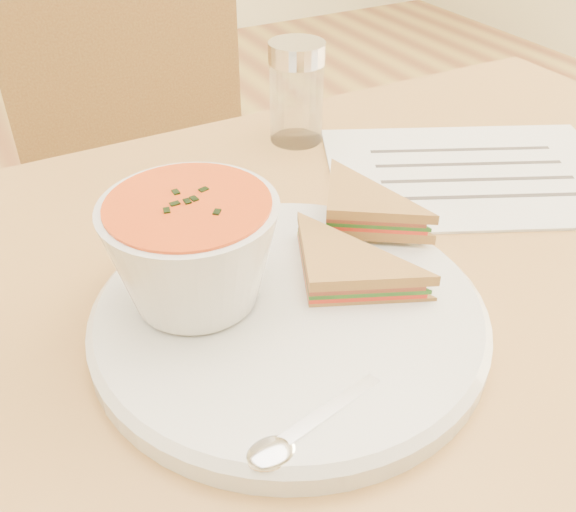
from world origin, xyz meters
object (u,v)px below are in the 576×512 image
chair_far (171,237)px  condiment_shaker (296,93)px  plate (289,317)px  soup_bowl (193,257)px  dining_table (358,511)px

chair_far → condiment_shaker: (0.08, -0.29, 0.35)m
plate → soup_bowl: 0.09m
chair_far → plate: size_ratio=3.03×
dining_table → soup_bowl: bearing=175.2°
plate → condiment_shaker: size_ratio=2.63×
chair_far → condiment_shaker: size_ratio=7.97×
chair_far → dining_table: bearing=96.7°
dining_table → chair_far: chair_far is taller
condiment_shaker → soup_bowl: bearing=-132.6°
chair_far → soup_bowl: (-0.14, -0.54, 0.35)m
soup_bowl → condiment_shaker: size_ratio=1.12×
soup_bowl → condiment_shaker: (0.22, 0.24, -0.00)m
plate → dining_table: bearing=13.1°
chair_far → soup_bowl: 0.66m
soup_bowl → condiment_shaker: condiment_shaker is taller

